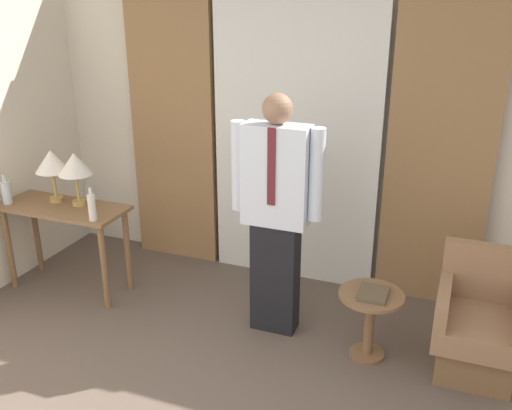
{
  "coord_description": "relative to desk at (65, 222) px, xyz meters",
  "views": [
    {
      "loc": [
        1.35,
        -1.46,
        2.46
      ],
      "look_at": [
        0.04,
        1.95,
        1.05
      ],
      "focal_mm": 40.0,
      "sensor_mm": 36.0,
      "label": 1
    }
  ],
  "objects": [
    {
      "name": "person",
      "position": [
        1.84,
        0.06,
        0.36
      ],
      "size": [
        0.67,
        0.22,
        1.8
      ],
      "color": "black",
      "rests_on": "ground_plane"
    },
    {
      "name": "bottle_by_lamp",
      "position": [
        0.42,
        -0.16,
        0.25
      ],
      "size": [
        0.06,
        0.06,
        0.27
      ],
      "color": "silver",
      "rests_on": "desk"
    },
    {
      "name": "curtain_sheer_center",
      "position": [
        1.7,
        0.93,
        0.67
      ],
      "size": [
        1.43,
        0.06,
        2.58
      ],
      "color": "white",
      "rests_on": "ground_plane"
    },
    {
      "name": "side_table",
      "position": [
        2.57,
        -0.05,
        -0.28
      ],
      "size": [
        0.45,
        0.45,
        0.5
      ],
      "color": "brown",
      "rests_on": "ground_plane"
    },
    {
      "name": "wall_back",
      "position": [
        1.7,
        1.06,
        0.73
      ],
      "size": [
        10.0,
        0.06,
        2.7
      ],
      "color": "silver",
      "rests_on": "ground_plane"
    },
    {
      "name": "armchair",
      "position": [
        3.27,
        0.08,
        -0.31
      ],
      "size": [
        0.56,
        0.62,
        0.83
      ],
      "color": "brown",
      "rests_on": "ground_plane"
    },
    {
      "name": "curtain_drape_left",
      "position": [
        0.55,
        0.93,
        0.67
      ],
      "size": [
        0.81,
        0.06,
        2.58
      ],
      "color": "#997047",
      "rests_on": "ground_plane"
    },
    {
      "name": "curtain_drape_right",
      "position": [
        2.86,
        0.93,
        0.67
      ],
      "size": [
        0.81,
        0.06,
        2.58
      ],
      "color": "#997047",
      "rests_on": "ground_plane"
    },
    {
      "name": "desk",
      "position": [
        0.0,
        0.0,
        0.0
      ],
      "size": [
        1.08,
        0.46,
        0.76
      ],
      "color": "brown",
      "rests_on": "ground_plane"
    },
    {
      "name": "table_lamp_right",
      "position": [
        0.11,
        0.07,
        0.48
      ],
      "size": [
        0.27,
        0.27,
        0.45
      ],
      "color": "tan",
      "rests_on": "desk"
    },
    {
      "name": "bottle_near_edge",
      "position": [
        -0.46,
        -0.11,
        0.24
      ],
      "size": [
        0.08,
        0.08,
        0.24
      ],
      "color": "silver",
      "rests_on": "desk"
    },
    {
      "name": "table_lamp_left",
      "position": [
        -0.11,
        0.07,
        0.48
      ],
      "size": [
        0.27,
        0.27,
        0.45
      ],
      "color": "tan",
      "rests_on": "desk"
    },
    {
      "name": "book",
      "position": [
        2.59,
        -0.07,
        -0.11
      ],
      "size": [
        0.19,
        0.23,
        0.03
      ],
      "color": "brown",
      "rests_on": "side_table"
    }
  ]
}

